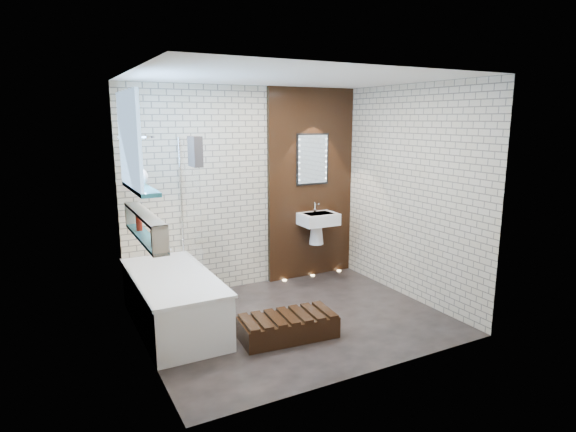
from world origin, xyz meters
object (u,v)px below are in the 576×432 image
bath_screen (190,200)px  washbasin (318,223)px  walnut_step (288,327)px  led_mirror (313,159)px  bathtub (173,301)px

bath_screen → washbasin: (1.82, 0.18, -0.49)m
walnut_step → led_mirror: bearing=52.5°
bathtub → washbasin: 2.32m
bathtub → walnut_step: bearing=-39.9°
bath_screen → led_mirror: 1.89m
bathtub → washbasin: size_ratio=3.00×
washbasin → led_mirror: bearing=90.0°
led_mirror → walnut_step: led_mirror is taller
led_mirror → walnut_step: (-1.22, -1.59, -1.54)m
washbasin → walnut_step: (-1.22, -1.43, -0.68)m
washbasin → led_mirror: (0.00, 0.16, 0.86)m
washbasin → led_mirror: led_mirror is taller
led_mirror → walnut_step: bearing=-127.5°
led_mirror → bath_screen: bearing=-169.3°
bath_screen → bathtub: bearing=-128.9°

